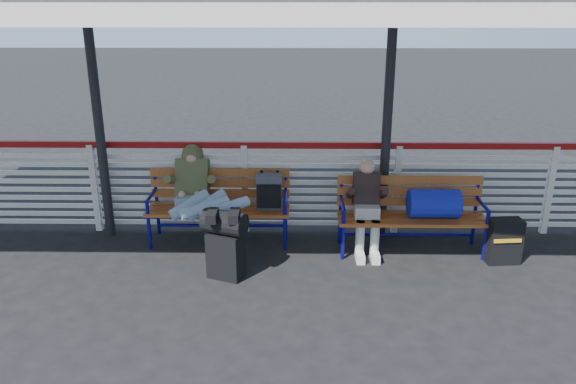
{
  "coord_description": "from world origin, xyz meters",
  "views": [
    {
      "loc": [
        0.68,
        -5.11,
        3.02
      ],
      "look_at": [
        0.58,
        1.0,
        0.88
      ],
      "focal_mm": 35.0,
      "sensor_mm": 36.0,
      "label": 1
    }
  ],
  "objects_px": {
    "luggage_stack": "(225,242)",
    "companion_person": "(367,206)",
    "traveler_man": "(203,199)",
    "bench_right": "(423,206)",
    "bench_left": "(234,197)",
    "suitcase_side": "(504,241)"
  },
  "relations": [
    {
      "from": "luggage_stack",
      "to": "companion_person",
      "type": "xyz_separation_m",
      "value": [
        1.65,
        0.73,
        0.16
      ]
    },
    {
      "from": "companion_person",
      "to": "traveler_man",
      "type": "bearing_deg",
      "value": -178.43
    },
    {
      "from": "bench_right",
      "to": "traveler_man",
      "type": "xyz_separation_m",
      "value": [
        -2.68,
        -0.06,
        0.09
      ]
    },
    {
      "from": "luggage_stack",
      "to": "traveler_man",
      "type": "distance_m",
      "value": 0.8
    },
    {
      "from": "luggage_stack",
      "to": "bench_left",
      "type": "distance_m",
      "value": 1.04
    },
    {
      "from": "luggage_stack",
      "to": "bench_right",
      "type": "relative_size",
      "value": 0.44
    },
    {
      "from": "luggage_stack",
      "to": "bench_left",
      "type": "height_order",
      "value": "bench_left"
    },
    {
      "from": "luggage_stack",
      "to": "traveler_man",
      "type": "xyz_separation_m",
      "value": [
        -0.35,
        0.67,
        0.26
      ]
    },
    {
      "from": "bench_left",
      "to": "bench_right",
      "type": "height_order",
      "value": "same"
    },
    {
      "from": "luggage_stack",
      "to": "traveler_man",
      "type": "height_order",
      "value": "traveler_man"
    },
    {
      "from": "luggage_stack",
      "to": "traveler_man",
      "type": "relative_size",
      "value": 0.5
    },
    {
      "from": "bench_left",
      "to": "companion_person",
      "type": "xyz_separation_m",
      "value": [
        1.66,
        -0.3,
        0.0
      ]
    },
    {
      "from": "traveler_man",
      "to": "luggage_stack",
      "type": "bearing_deg",
      "value": -62.8
    },
    {
      "from": "companion_person",
      "to": "suitcase_side",
      "type": "xyz_separation_m",
      "value": [
        1.6,
        -0.3,
        -0.32
      ]
    },
    {
      "from": "bench_right",
      "to": "companion_person",
      "type": "distance_m",
      "value": 0.68
    },
    {
      "from": "traveler_man",
      "to": "suitcase_side",
      "type": "bearing_deg",
      "value": -3.86
    },
    {
      "from": "traveler_man",
      "to": "companion_person",
      "type": "relative_size",
      "value": 1.41
    },
    {
      "from": "companion_person",
      "to": "suitcase_side",
      "type": "height_order",
      "value": "companion_person"
    },
    {
      "from": "companion_person",
      "to": "luggage_stack",
      "type": "bearing_deg",
      "value": -156.18
    },
    {
      "from": "companion_person",
      "to": "suitcase_side",
      "type": "relative_size",
      "value": 2.1
    },
    {
      "from": "bench_right",
      "to": "companion_person",
      "type": "height_order",
      "value": "companion_person"
    },
    {
      "from": "luggage_stack",
      "to": "companion_person",
      "type": "relative_size",
      "value": 0.7
    }
  ]
}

